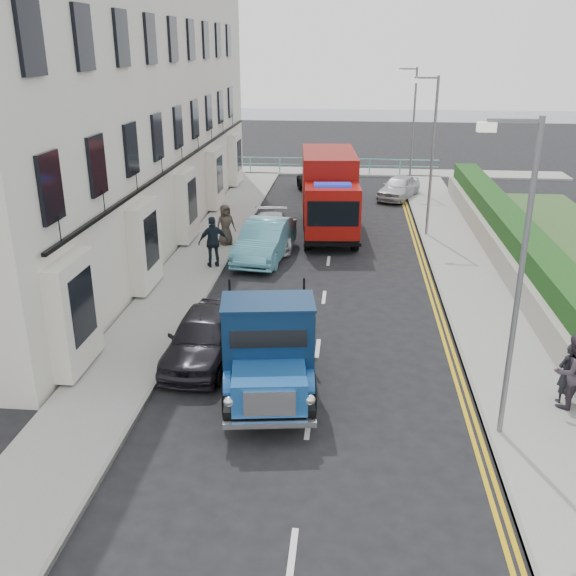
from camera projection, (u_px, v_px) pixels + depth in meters
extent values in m
plane|color=black|center=(314.00, 382.00, 16.68)|extent=(120.00, 120.00, 0.00)
cube|color=gray|center=(197.00, 263.00, 25.50)|extent=(2.40, 38.00, 0.12)
cube|color=gray|center=(466.00, 272.00, 24.54)|extent=(2.60, 38.00, 0.12)
cube|color=gray|center=(339.00, 172.00, 43.61)|extent=(30.00, 2.50, 0.12)
plane|color=slate|center=(346.00, 121.00, 72.45)|extent=(120.00, 120.00, 0.00)
cube|color=silver|center=(111.00, 75.00, 27.13)|extent=(6.00, 30.00, 14.00)
cube|color=black|center=(188.00, 157.00, 28.06)|extent=(0.12, 28.00, 0.10)
cube|color=#B2AD9E|center=(502.00, 261.00, 24.25)|extent=(0.30, 28.00, 1.00)
cube|color=#154215|center=(523.00, 251.00, 24.04)|extent=(1.20, 28.00, 1.70)
cube|color=#59B2A5|center=(340.00, 159.00, 42.51)|extent=(13.00, 0.08, 0.06)
cube|color=#59B2A5|center=(339.00, 165.00, 42.66)|extent=(13.00, 0.06, 0.05)
cylinder|color=slate|center=(519.00, 291.00, 13.18)|extent=(0.12, 0.12, 7.00)
cube|color=slate|center=(515.00, 121.00, 12.01)|extent=(1.00, 0.08, 0.08)
cube|color=beige|center=(487.00, 127.00, 12.10)|extent=(0.35, 0.18, 0.18)
cylinder|color=slate|center=(432.00, 159.00, 28.05)|extent=(0.12, 0.12, 7.00)
cube|color=slate|center=(426.00, 78.00, 26.88)|extent=(1.00, 0.08, 0.08)
cube|color=beige|center=(414.00, 81.00, 26.97)|extent=(0.35, 0.18, 0.18)
cylinder|color=slate|center=(413.00, 130.00, 37.34)|extent=(0.12, 0.12, 7.00)
cube|color=slate|center=(408.00, 69.00, 36.18)|extent=(1.00, 0.08, 0.08)
cube|color=beige|center=(399.00, 71.00, 36.26)|extent=(0.35, 0.18, 0.18)
cylinder|color=black|center=(229.00, 397.00, 14.99)|extent=(0.42, 1.05, 1.03)
cylinder|color=black|center=(309.00, 396.00, 15.06)|extent=(0.42, 1.05, 1.03)
cylinder|color=black|center=(234.00, 342.00, 17.79)|extent=(0.42, 1.05, 1.03)
cylinder|color=black|center=(301.00, 340.00, 17.86)|extent=(0.42, 1.05, 1.03)
cube|color=black|center=(268.00, 361.00, 16.37)|extent=(2.72, 5.36, 0.19)
cube|color=#1D55A1|center=(269.00, 387.00, 14.39)|extent=(1.83, 1.60, 0.77)
cube|color=silver|center=(270.00, 403.00, 13.72)|extent=(1.12, 0.24, 0.59)
cube|color=#0D2648|center=(268.00, 339.00, 15.32)|extent=(2.29, 1.56, 1.87)
cube|color=black|center=(268.00, 331.00, 17.48)|extent=(2.63, 3.27, 0.13)
cylinder|color=black|center=(308.00, 238.00, 27.19)|extent=(0.39, 1.07, 1.05)
cylinder|color=black|center=(355.00, 238.00, 27.17)|extent=(0.39, 1.07, 1.05)
cylinder|color=black|center=(307.00, 220.00, 29.95)|extent=(0.39, 1.07, 1.05)
cylinder|color=black|center=(350.00, 220.00, 29.92)|extent=(0.39, 1.07, 1.05)
cylinder|color=black|center=(306.00, 209.00, 31.90)|extent=(0.39, 1.07, 1.05)
cylinder|color=black|center=(346.00, 209.00, 31.88)|extent=(0.39, 1.07, 1.05)
cube|color=black|center=(329.00, 219.00, 29.42)|extent=(2.74, 6.82, 0.24)
cube|color=maroon|center=(332.00, 211.00, 26.76)|extent=(2.43, 1.99, 2.09)
cube|color=black|center=(333.00, 214.00, 25.91)|extent=(2.09, 0.25, 1.05)
cube|color=maroon|center=(328.00, 182.00, 29.87)|extent=(2.79, 5.13, 2.85)
imported|color=black|center=(203.00, 336.00, 17.64)|extent=(1.84, 4.25, 1.43)
imported|color=#59A9BF|center=(265.00, 240.00, 25.99)|extent=(2.20, 4.90, 1.56)
imported|color=#B1B1B6|center=(271.00, 231.00, 27.87)|extent=(2.22, 4.47, 1.25)
imported|color=black|center=(325.00, 182.00, 37.20)|extent=(4.11, 5.73, 1.45)
imported|color=silver|center=(399.00, 187.00, 36.15)|extent=(2.91, 4.13, 1.30)
imported|color=black|center=(567.00, 373.00, 15.32)|extent=(0.66, 0.56, 1.53)
imported|color=#3B323E|center=(571.00, 371.00, 15.04)|extent=(1.09, 0.98, 1.86)
imported|color=black|center=(213.00, 242.00, 24.64)|extent=(1.26, 0.92, 1.98)
imported|color=#40362E|center=(226.00, 225.00, 27.43)|extent=(1.01, 0.93, 1.74)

